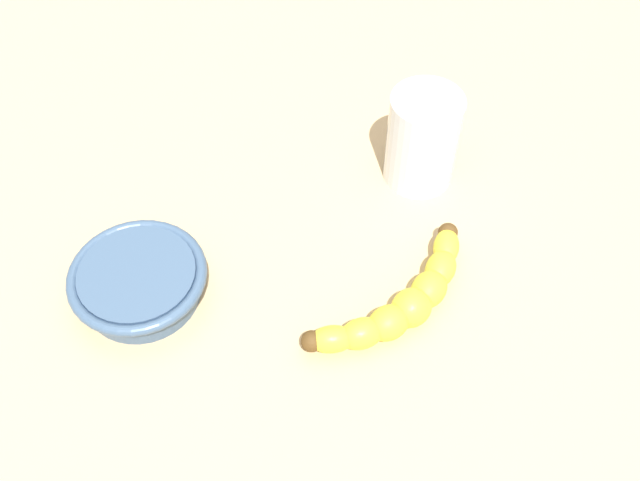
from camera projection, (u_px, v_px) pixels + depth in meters
wooden_tabletop at (327, 191)px, 88.47cm from camera, size 120.00×120.00×3.00cm
banana at (403, 301)px, 74.80cm from camera, size 13.01×19.81×3.95cm
smoothie_glass at (422, 140)px, 83.60cm from camera, size 8.18×8.18×11.63cm
ceramic_bowl at (139, 281)px, 75.61cm from camera, size 14.25×14.25×4.15cm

